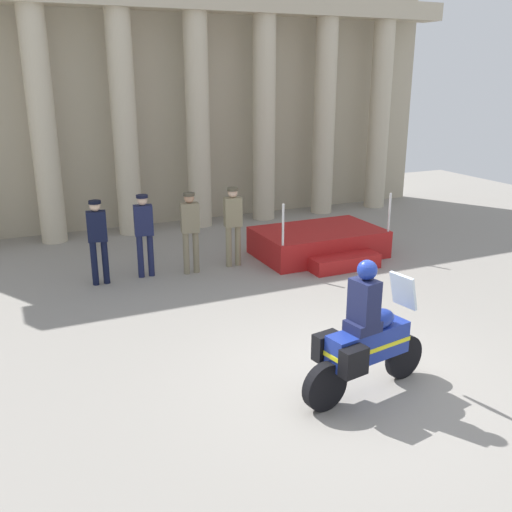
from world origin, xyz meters
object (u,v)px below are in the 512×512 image
object	(u,v)px
officer_in_row_0	(98,236)
officer_in_row_3	(233,220)
officer_in_row_2	(190,226)
officer_in_row_1	(144,229)
reviewing_stand	(320,243)
motorcycle_with_rider	(364,340)

from	to	relation	value
officer_in_row_0	officer_in_row_3	bearing A→B (deg)	-172.42
officer_in_row_2	officer_in_row_1	bearing A→B (deg)	-3.25
reviewing_stand	officer_in_row_0	size ratio (longest dim) A/B	1.66
officer_in_row_2	officer_in_row_3	size ratio (longest dim) A/B	0.99
officer_in_row_2	officer_in_row_0	bearing A→B (deg)	4.86
reviewing_stand	officer_in_row_1	distance (m)	4.15
officer_in_row_0	officer_in_row_1	world-z (taller)	officer_in_row_1
officer_in_row_2	officer_in_row_3	distance (m)	1.01
officer_in_row_2	motorcycle_with_rider	world-z (taller)	motorcycle_with_rider
officer_in_row_0	officer_in_row_3	distance (m)	2.91
reviewing_stand	officer_in_row_2	distance (m)	3.22
reviewing_stand	officer_in_row_1	xyz separation A→B (m)	(-4.08, 0.29, 0.73)
motorcycle_with_rider	officer_in_row_0	bearing A→B (deg)	103.48
officer_in_row_1	reviewing_stand	bearing A→B (deg)	-175.80
officer_in_row_2	motorcycle_with_rider	bearing A→B (deg)	103.55
reviewing_stand	officer_in_row_1	size ratio (longest dim) A/B	1.65
officer_in_row_0	officer_in_row_1	xyz separation A→B (m)	(0.96, 0.08, 0.01)
reviewing_stand	officer_in_row_0	bearing A→B (deg)	177.63
officer_in_row_3	reviewing_stand	bearing A→B (deg)	-176.48
reviewing_stand	officer_in_row_3	distance (m)	2.26
motorcycle_with_rider	reviewing_stand	bearing A→B (deg)	55.36
officer_in_row_1	officer_in_row_2	distance (m)	0.96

